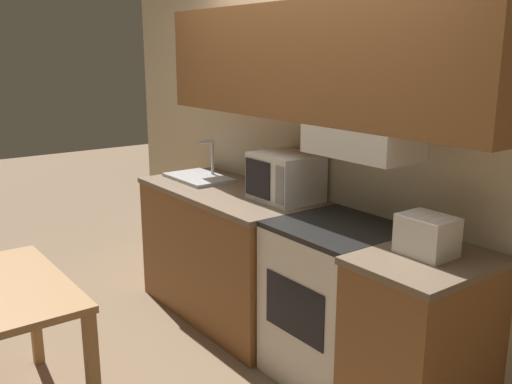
# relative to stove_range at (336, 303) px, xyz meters

# --- Properties ---
(ground_plane) EXTENTS (16.00, 16.00, 0.00)m
(ground_plane) POSITION_rel_stove_range_xyz_m (-0.46, 0.32, -0.47)
(ground_plane) COLOR #7F664C
(wall_back) EXTENTS (5.04, 0.38, 2.55)m
(wall_back) POSITION_rel_stove_range_xyz_m (-0.44, 0.25, 1.06)
(wall_back) COLOR beige
(wall_back) RESTS_ON ground_plane
(lower_counter_main) EXTENTS (1.45, 0.69, 0.93)m
(lower_counter_main) POSITION_rel_stove_range_xyz_m (-1.07, -0.02, 0.00)
(lower_counter_main) COLOR brown
(lower_counter_main) RESTS_ON ground_plane
(lower_counter_right_stub) EXTENTS (0.53, 0.69, 0.93)m
(lower_counter_right_stub) POSITION_rel_stove_range_xyz_m (0.61, -0.02, 0.00)
(lower_counter_right_stub) COLOR brown
(lower_counter_right_stub) RESTS_ON ground_plane
(stove_range) EXTENTS (0.67, 0.64, 0.93)m
(stove_range) POSITION_rel_stove_range_xyz_m (0.00, 0.00, 0.00)
(stove_range) COLOR white
(stove_range) RESTS_ON ground_plane
(microwave) EXTENTS (0.41, 0.35, 0.30)m
(microwave) POSITION_rel_stove_range_xyz_m (-0.60, 0.11, 0.62)
(microwave) COLOR white
(microwave) RESTS_ON lower_counter_main
(toaster) EXTENTS (0.26, 0.20, 0.19)m
(toaster) POSITION_rel_stove_range_xyz_m (0.58, 0.00, 0.56)
(toaster) COLOR white
(toaster) RESTS_ON lower_counter_right_stub
(sink_basin) EXTENTS (0.52, 0.34, 0.29)m
(sink_basin) POSITION_rel_stove_range_xyz_m (-1.46, -0.02, 0.48)
(sink_basin) COLOR #B7BABF
(sink_basin) RESTS_ON lower_counter_main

